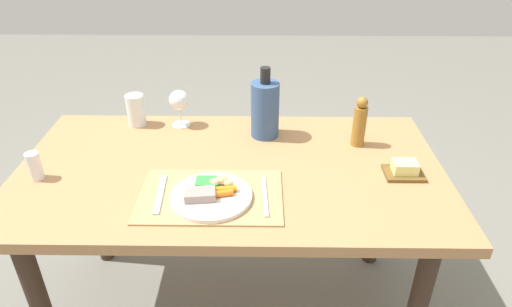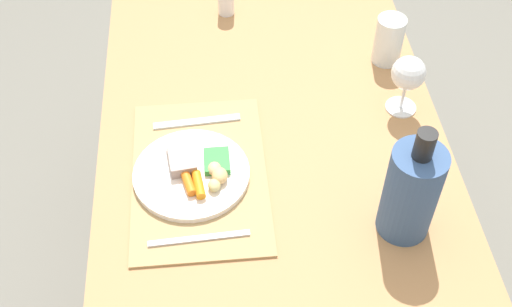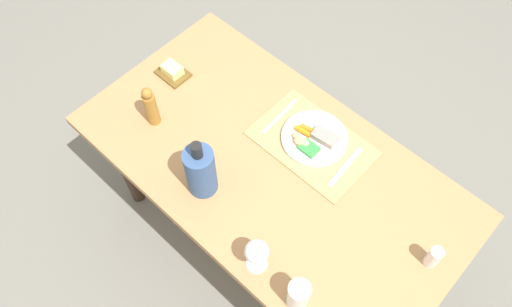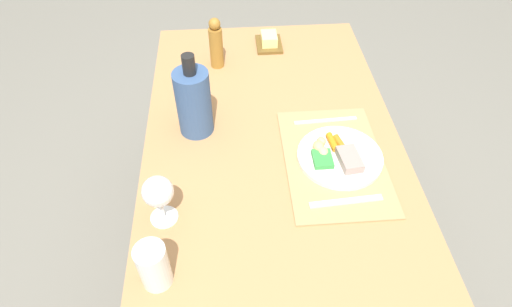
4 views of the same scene
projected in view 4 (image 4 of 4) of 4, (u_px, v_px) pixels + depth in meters
ground_plane at (269, 267)px, 1.82m from camera, size 8.00×8.00×0.00m
dining_table at (274, 171)px, 1.38m from camera, size 1.48×0.80×0.70m
placemat at (334, 160)px, 1.29m from camera, size 0.45×0.29×0.01m
dinner_plate at (339, 156)px, 1.28m from camera, size 0.25×0.25×0.04m
fork at (346, 201)px, 1.17m from camera, size 0.03×0.21×0.00m
knife at (325, 120)px, 1.40m from camera, size 0.02×0.21×0.00m
cooler_bottle at (194, 102)px, 1.30m from camera, size 0.11×0.11×0.28m
wine_glass at (158, 193)px, 1.07m from camera, size 0.08×0.08×0.15m
pepper_mill at (216, 44)px, 1.56m from camera, size 0.05×0.05×0.19m
butter_dish at (269, 41)px, 1.71m from camera, size 0.13×0.10×0.05m
water_tumbler at (154, 268)px, 0.98m from camera, size 0.07×0.07×0.13m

